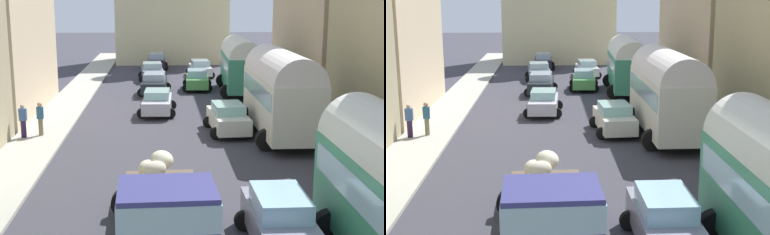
# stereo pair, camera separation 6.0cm
# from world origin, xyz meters

# --- Properties ---
(ground_plane) EXTENTS (154.00, 154.00, 0.00)m
(ground_plane) POSITION_xyz_m (0.00, 27.00, 0.00)
(ground_plane) COLOR #383740
(sidewalk_left) EXTENTS (2.50, 70.00, 0.14)m
(sidewalk_left) POSITION_xyz_m (-7.25, 27.00, 0.07)
(sidewalk_left) COLOR #A9A79A
(sidewalk_left) RESTS_ON ground
(sidewalk_right) EXTENTS (2.50, 70.00, 0.14)m
(sidewalk_right) POSITION_xyz_m (7.25, 27.00, 0.07)
(sidewalk_right) COLOR gray
(sidewalk_right) RESTS_ON ground
(distant_church) EXTENTS (11.48, 6.35, 19.02)m
(distant_church) POSITION_xyz_m (0.00, 53.20, 6.53)
(distant_church) COLOR beige
(distant_church) RESTS_ON ground
(parked_bus_1) EXTENTS (3.32, 8.02, 4.29)m
(parked_bus_1) POSITION_xyz_m (4.54, 21.02, 2.38)
(parked_bus_1) COLOR beige
(parked_bus_1) RESTS_ON ground
(parked_bus_2) EXTENTS (3.49, 8.33, 3.96)m
(parked_bus_2) POSITION_xyz_m (4.45, 33.91, 2.19)
(parked_bus_2) COLOR #388A68
(parked_bus_2) RESTS_ON ground
(cargo_truck_0) EXTENTS (3.29, 6.97, 2.50)m
(cargo_truck_0) POSITION_xyz_m (-1.28, 8.40, 1.28)
(cargo_truck_0) COLOR navy
(cargo_truck_0) RESTS_ON ground
(car_0) EXTENTS (2.34, 4.05, 1.44)m
(car_0) POSITION_xyz_m (-1.52, 26.81, 0.74)
(car_0) COLOR silver
(car_0) RESTS_ON ground
(car_1) EXTENTS (2.41, 4.47, 1.49)m
(car_1) POSITION_xyz_m (-1.73, 33.90, 0.76)
(car_1) COLOR #1F262A
(car_1) RESTS_ON ground
(car_2) EXTENTS (2.44, 4.09, 1.49)m
(car_2) POSITION_xyz_m (-1.96, 40.32, 0.76)
(car_2) COLOR slate
(car_2) RESTS_ON ground
(car_3) EXTENTS (2.21, 4.34, 1.56)m
(car_3) POSITION_xyz_m (-1.64, 47.38, 0.79)
(car_3) COLOR #231C2D
(car_3) RESTS_ON ground
(car_4) EXTENTS (2.15, 4.11, 1.63)m
(car_4) POSITION_xyz_m (1.84, 8.74, 0.81)
(car_4) COLOR gray
(car_4) RESTS_ON ground
(car_5) EXTENTS (2.39, 4.11, 1.53)m
(car_5) POSITION_xyz_m (2.08, 21.97, 0.78)
(car_5) COLOR beige
(car_5) RESTS_ON ground
(car_6) EXTENTS (2.36, 4.08, 1.50)m
(car_6) POSITION_xyz_m (1.44, 35.49, 0.76)
(car_6) COLOR #509A4B
(car_6) RESTS_ON ground
(car_7) EXTENTS (2.35, 4.21, 1.45)m
(car_7) POSITION_xyz_m (2.17, 42.24, 0.74)
(car_7) COLOR white
(car_7) RESTS_ON ground
(pedestrian_2) EXTENTS (0.41, 0.41, 1.78)m
(pedestrian_2) POSITION_xyz_m (-7.95, 21.08, 1.01)
(pedestrian_2) COLOR #2F1C3E
(pedestrian_2) RESTS_ON ground
(pedestrian_4) EXTENTS (0.46, 0.46, 1.79)m
(pedestrian_4) POSITION_xyz_m (-7.22, 21.50, 1.03)
(pedestrian_4) COLOR #76704F
(pedestrian_4) RESTS_ON ground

